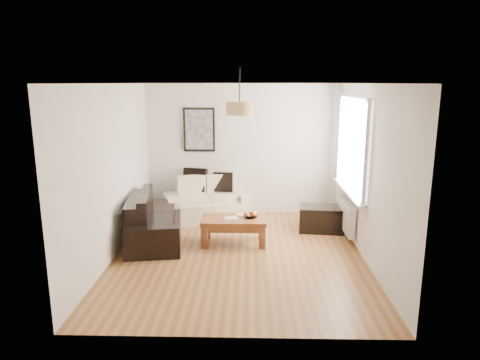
{
  "coord_description": "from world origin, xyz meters",
  "views": [
    {
      "loc": [
        0.18,
        -6.29,
        2.61
      ],
      "look_at": [
        0.0,
        0.6,
        1.05
      ],
      "focal_mm": 32.25,
      "sensor_mm": 36.0,
      "label": 1
    }
  ],
  "objects_px": {
    "sofa_leather": "(155,219)",
    "ottoman": "(321,219)",
    "loveseat_cream": "(207,199)",
    "coffee_table": "(234,231)"
  },
  "relations": [
    {
      "from": "sofa_leather",
      "to": "ottoman",
      "type": "height_order",
      "value": "sofa_leather"
    },
    {
      "from": "loveseat_cream",
      "to": "coffee_table",
      "type": "bearing_deg",
      "value": -84.53
    },
    {
      "from": "coffee_table",
      "to": "ottoman",
      "type": "height_order",
      "value": "ottoman"
    },
    {
      "from": "loveseat_cream",
      "to": "sofa_leather",
      "type": "relative_size",
      "value": 0.91
    },
    {
      "from": "sofa_leather",
      "to": "ottoman",
      "type": "distance_m",
      "value": 2.94
    },
    {
      "from": "coffee_table",
      "to": "ottoman",
      "type": "relative_size",
      "value": 1.36
    },
    {
      "from": "loveseat_cream",
      "to": "ottoman",
      "type": "bearing_deg",
      "value": -34.66
    },
    {
      "from": "sofa_leather",
      "to": "ottoman",
      "type": "bearing_deg",
      "value": -87.34
    },
    {
      "from": "loveseat_cream",
      "to": "coffee_table",
      "type": "relative_size",
      "value": 1.49
    },
    {
      "from": "coffee_table",
      "to": "sofa_leather",
      "type": "bearing_deg",
      "value": 175.64
    }
  ]
}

